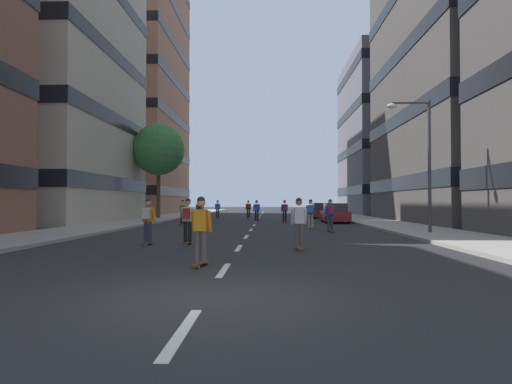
{
  "coord_description": "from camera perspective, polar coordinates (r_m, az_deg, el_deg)",
  "views": [
    {
      "loc": [
        1.11,
        -7.55,
        1.65
      ],
      "look_at": [
        0.0,
        27.37,
        2.41
      ],
      "focal_mm": 30.84,
      "sensor_mm": 36.0,
      "label": 1
    }
  ],
  "objects": [
    {
      "name": "skater_5",
      "position": [
        35.76,
        0.09,
        -2.32
      ],
      "size": [
        0.57,
        0.92,
        1.78
      ],
      "color": "brown",
      "rests_on": "ground_plane"
    },
    {
      "name": "street_tree_near",
      "position": [
        42.53,
        -12.52,
        5.38
      ],
      "size": [
        4.85,
        4.85,
        8.85
      ],
      "color": "#4C3823",
      "rests_on": "sidewalk_left"
    },
    {
      "name": "skater_6",
      "position": [
        24.19,
        9.62,
        -2.73
      ],
      "size": [
        0.55,
        0.92,
        1.78
      ],
      "color": "brown",
      "rests_on": "ground_plane"
    },
    {
      "name": "skater_2",
      "position": [
        17.02,
        -8.87,
        -3.37
      ],
      "size": [
        0.56,
        0.92,
        1.78
      ],
      "color": "brown",
      "rests_on": "ground_plane"
    },
    {
      "name": "parked_car_near",
      "position": [
        44.11,
        8.43,
        -2.47
      ],
      "size": [
        1.82,
        4.4,
        1.52
      ],
      "color": "maroon",
      "rests_on": "ground_plane"
    },
    {
      "name": "sidewalk_right",
      "position": [
        43.84,
        12.7,
        -3.29
      ],
      "size": [
        3.99,
        86.73,
        0.14
      ],
      "primitive_type": "cube",
      "color": "#9E9991",
      "rests_on": "ground_plane"
    },
    {
      "name": "skater_7",
      "position": [
        44.93,
        -7.08,
        -2.09
      ],
      "size": [
        0.56,
        0.92,
        1.78
      ],
      "color": "brown",
      "rests_on": "ground_plane"
    },
    {
      "name": "building_left_mid",
      "position": [
        41.71,
        -27.15,
        14.76
      ],
      "size": [
        14.22,
        17.18,
        25.93
      ],
      "color": "#BCB29E",
      "rests_on": "ground_plane"
    },
    {
      "name": "streetlamp_right",
      "position": [
        23.24,
        20.71,
        4.98
      ],
      "size": [
        2.13,
        0.3,
        6.5
      ],
      "color": "#3F3F44",
      "rests_on": "sidewalk_right"
    },
    {
      "name": "skater_12",
      "position": [
        11.35,
        -7.17,
        -4.58
      ],
      "size": [
        0.56,
        0.92,
        1.78
      ],
      "color": "brown",
      "rests_on": "ground_plane"
    },
    {
      "name": "building_right_far",
      "position": [
        60.82,
        18.47,
        6.91
      ],
      "size": [
        14.22,
        17.63,
        20.26
      ],
      "color": "slate",
      "rests_on": "ground_plane"
    },
    {
      "name": "skater_3",
      "position": [
        38.55,
        -7.43,
        -2.18
      ],
      "size": [
        0.56,
        0.92,
        1.78
      ],
      "color": "brown",
      "rests_on": "ground_plane"
    },
    {
      "name": "sidewalk_left",
      "position": [
        44.32,
        -11.88,
        -3.27
      ],
      "size": [
        3.99,
        86.73,
        0.14
      ],
      "primitive_type": "cube",
      "color": "#9E9991",
      "rests_on": "ground_plane"
    },
    {
      "name": "skater_9",
      "position": [
        17.15,
        -13.87,
        -3.33
      ],
      "size": [
        0.55,
        0.92,
        1.78
      ],
      "color": "brown",
      "rests_on": "ground_plane"
    },
    {
      "name": "skater_0",
      "position": [
        30.84,
        -9.5,
        -2.41
      ],
      "size": [
        0.57,
        0.92,
        1.78
      ],
      "color": "brown",
      "rests_on": "ground_plane"
    },
    {
      "name": "building_left_far",
      "position": [
        62.83,
        -16.79,
        13.07
      ],
      "size": [
        14.22,
        19.31,
        34.1
      ],
      "color": "#9E6B51",
      "rests_on": "ground_plane"
    },
    {
      "name": "skater_8",
      "position": [
        44.14,
        -5.0,
        -2.11
      ],
      "size": [
        0.54,
        0.91,
        1.78
      ],
      "color": "brown",
      "rests_on": "ground_plane"
    },
    {
      "name": "skater_4",
      "position": [
        43.93,
        -0.99,
        -2.08
      ],
      "size": [
        0.56,
        0.92,
        1.78
      ],
      "color": "brown",
      "rests_on": "ground_plane"
    },
    {
      "name": "skater_1",
      "position": [
        26.34,
        7.1,
        -2.62
      ],
      "size": [
        0.56,
        0.92,
        1.78
      ],
      "color": "brown",
      "rests_on": "ground_plane"
    },
    {
      "name": "skater_11",
      "position": [
        15.1,
        5.6,
        -3.76
      ],
      "size": [
        0.54,
        0.91,
        1.78
      ],
      "color": "brown",
      "rests_on": "ground_plane"
    },
    {
      "name": "skater_10",
      "position": [
        34.51,
        3.74,
        -2.3
      ],
      "size": [
        0.57,
        0.92,
        1.78
      ],
      "color": "brown",
      "rests_on": "ground_plane"
    },
    {
      "name": "lane_markings",
      "position": [
        40.6,
        0.25,
        -3.58
      ],
      "size": [
        0.16,
        72.2,
        0.01
      ],
      "color": "silver",
      "rests_on": "ground_plane"
    },
    {
      "name": "ground_plane",
      "position": [
        39.14,
        0.19,
        -3.67
      ],
      "size": [
        189.22,
        189.22,
        0.0
      ],
      "primitive_type": "plane",
      "color": "#28282B"
    },
    {
      "name": "parked_car_mid",
      "position": [
        34.82,
        10.21,
        -2.79
      ],
      "size": [
        1.82,
        4.4,
        1.52
      ],
      "color": "maroon",
      "rests_on": "ground_plane"
    }
  ]
}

